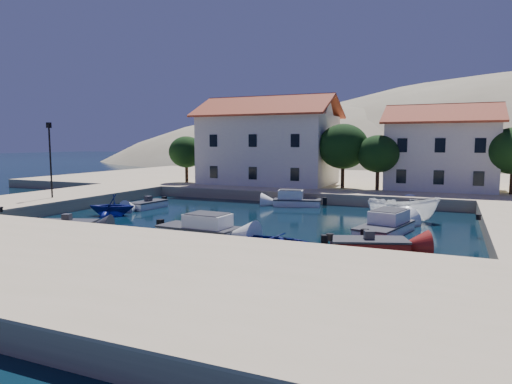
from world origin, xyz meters
TOP-DOWN VIEW (x-y plane):
  - ground at (0.00, 0.00)m, footprint 400.00×400.00m
  - quay_south at (0.00, -6.00)m, footprint 52.00×12.00m
  - quay_west at (-19.00, 10.00)m, footprint 8.00×20.00m
  - quay_north at (2.00, 38.00)m, footprint 80.00×36.00m
  - hills at (20.64, 123.62)m, footprint 254.00×176.00m
  - building_left at (-6.00, 28.00)m, footprint 14.70×9.45m
  - building_mid at (12.00, 29.00)m, footprint 10.50×8.40m
  - trees at (4.51, 25.46)m, footprint 37.30×5.30m
  - lamppost at (-17.50, 8.00)m, footprint 0.35×0.25m
  - bollards at (2.80, 3.87)m, footprint 29.36×9.56m
  - motorboat_grey_sw at (-9.35, 1.66)m, footprint 3.97×2.74m
  - cabin_cruiser_south at (-0.63, 3.30)m, footprint 5.03×2.43m
  - rowboat_south at (5.02, 1.85)m, footprint 5.30×4.12m
  - motorboat_red_se at (9.34, 3.70)m, footprint 4.28×3.00m
  - cabin_cruiser_east at (9.49, 8.41)m, footprint 3.22×5.57m
  - boat_east at (10.03, 13.76)m, footprint 5.18×2.63m
  - motorboat_white_ne at (10.27, 18.31)m, footprint 2.35×4.09m
  - rowboat_west at (-10.79, 7.52)m, footprint 4.28×4.03m
  - motorboat_white_west at (-10.55, 11.77)m, footprint 1.91×3.56m
  - cabin_cruiser_north at (0.65, 18.15)m, footprint 4.42×2.65m

SIDE VIEW (x-z plane):
  - hills at x=20.64m, z-range -72.90..26.10m
  - ground at x=0.00m, z-range 0.00..0.00m
  - rowboat_south at x=5.02m, z-range -0.50..0.50m
  - boat_east at x=10.03m, z-range -0.95..0.95m
  - rowboat_west at x=-10.79m, z-range -0.90..0.90m
  - motorboat_white_ne at x=10.27m, z-range -0.33..0.92m
  - motorboat_red_se at x=9.34m, z-range -0.33..0.92m
  - motorboat_grey_sw at x=-9.35m, z-range -0.33..0.92m
  - motorboat_white_west at x=-10.55m, z-range -0.33..0.92m
  - cabin_cruiser_south at x=-0.63m, z-range -0.32..1.28m
  - cabin_cruiser_north at x=0.65m, z-range -0.32..1.28m
  - cabin_cruiser_east at x=9.49m, z-range -0.32..1.28m
  - quay_south at x=0.00m, z-range 0.00..1.00m
  - quay_west at x=-19.00m, z-range 0.00..1.00m
  - quay_north at x=2.00m, z-range 0.00..1.00m
  - bollards at x=2.80m, z-range 1.00..1.30m
  - lamppost at x=-17.50m, z-range 1.64..7.87m
  - trees at x=4.51m, z-range 1.61..8.06m
  - building_mid at x=12.00m, z-range 1.07..9.37m
  - building_left at x=-6.00m, z-range 1.09..10.79m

